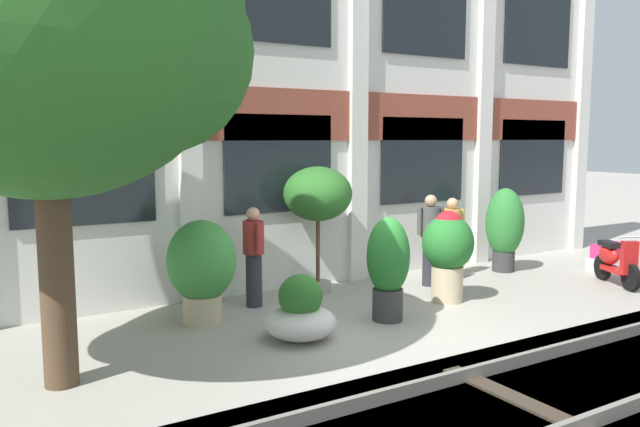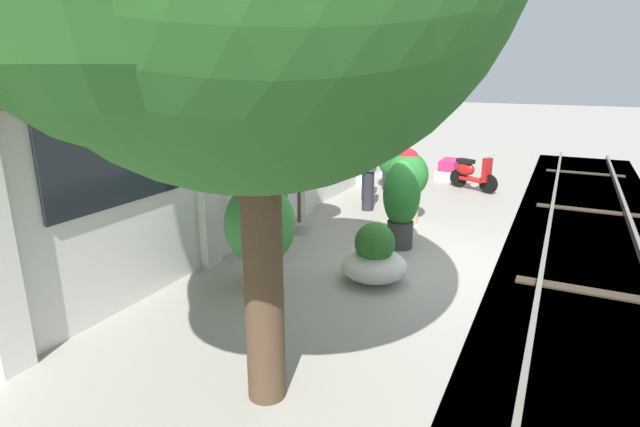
# 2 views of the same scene
# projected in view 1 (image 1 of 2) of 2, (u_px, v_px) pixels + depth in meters

# --- Properties ---
(ground_plane) EXTENTS (80.00, 80.00, 0.00)m
(ground_plane) POSITION_uv_depth(u_px,v_px,m) (375.00, 332.00, 8.71)
(ground_plane) COLOR #9E998E
(apartment_facade) EXTENTS (16.62, 0.64, 7.27)m
(apartment_facade) POSITION_uv_depth(u_px,v_px,m) (272.00, 84.00, 10.92)
(apartment_facade) COLOR silver
(apartment_facade) RESTS_ON ground
(rail_tracks) EXTENTS (24.26, 2.80, 0.43)m
(rail_tracks) POSITION_uv_depth(u_px,v_px,m) (528.00, 413.00, 6.45)
(rail_tracks) COLOR #5B5449
(rail_tracks) RESTS_ON ground
(broadleaf_tree) EXTENTS (4.33, 4.12, 6.00)m
(broadleaf_tree) POSITION_uv_depth(u_px,v_px,m) (43.00, 18.00, 6.37)
(broadleaf_tree) COLOR #4C3826
(broadleaf_tree) RESTS_ON ground
(potted_plant_wide_bowl) EXTENTS (0.98, 0.98, 0.89)m
(potted_plant_wide_bowl) POSITION_uv_depth(u_px,v_px,m) (300.00, 314.00, 8.37)
(potted_plant_wide_bowl) COLOR beige
(potted_plant_wide_bowl) RESTS_ON ground
(potted_plant_square_trough) EXTENTS (1.04, 0.58, 0.53)m
(potted_plant_square_trough) POSITION_uv_depth(u_px,v_px,m) (613.00, 257.00, 12.82)
(potted_plant_square_trough) COLOR beige
(potted_plant_square_trough) RESTS_ON ground
(potted_plant_ribbed_drum) EXTENTS (0.85, 0.85, 1.52)m
(potted_plant_ribbed_drum) POSITION_uv_depth(u_px,v_px,m) (448.00, 248.00, 10.24)
(potted_plant_ribbed_drum) COLOR tan
(potted_plant_ribbed_drum) RESTS_ON ground
(potted_plant_tall_urn) EXTENTS (1.19, 1.19, 2.21)m
(potted_plant_tall_urn) POSITION_uv_depth(u_px,v_px,m) (318.00, 197.00, 10.76)
(potted_plant_tall_urn) COLOR gray
(potted_plant_tall_urn) RESTS_ON ground
(potted_plant_glazed_jar) EXTENTS (1.01, 1.01, 1.51)m
(potted_plant_glazed_jar) POSITION_uv_depth(u_px,v_px,m) (202.00, 265.00, 9.08)
(potted_plant_glazed_jar) COLOR tan
(potted_plant_glazed_jar) RESTS_ON ground
(potted_plant_stone_basin) EXTENTS (0.76, 0.76, 1.69)m
(potted_plant_stone_basin) POSITION_uv_depth(u_px,v_px,m) (505.00, 226.00, 12.58)
(potted_plant_stone_basin) COLOR #333333
(potted_plant_stone_basin) RESTS_ON ground
(potted_plant_fluted_column) EXTENTS (0.64, 0.64, 1.55)m
(potted_plant_fluted_column) POSITION_uv_depth(u_px,v_px,m) (388.00, 264.00, 9.17)
(potted_plant_fluted_column) COLOR #333333
(potted_plant_fluted_column) RESTS_ON ground
(scooter_near_curb) EXTENTS (0.75, 1.29, 0.98)m
(scooter_near_curb) POSITION_uv_depth(u_px,v_px,m) (615.00, 261.00, 11.49)
(scooter_near_curb) COLOR black
(scooter_near_curb) RESTS_ON ground
(resident_by_doorway) EXTENTS (0.52, 0.34, 1.67)m
(resident_by_doorway) POSITION_uv_depth(u_px,v_px,m) (430.00, 237.00, 11.35)
(resident_by_doorway) COLOR #282833
(resident_by_doorway) RESTS_ON ground
(resident_watching_tracks) EXTENTS (0.52, 0.34, 1.55)m
(resident_watching_tracks) POSITION_uv_depth(u_px,v_px,m) (452.00, 235.00, 12.09)
(resident_watching_tracks) COLOR #282833
(resident_watching_tracks) RESTS_ON ground
(resident_near_plants) EXTENTS (0.34, 0.53, 1.61)m
(resident_near_plants) POSITION_uv_depth(u_px,v_px,m) (254.00, 254.00, 9.93)
(resident_near_plants) COLOR #282833
(resident_near_plants) RESTS_ON ground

